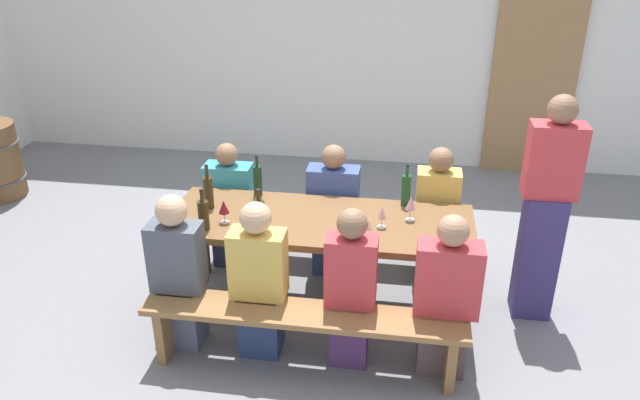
% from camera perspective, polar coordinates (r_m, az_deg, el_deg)
% --- Properties ---
extents(ground_plane, '(24.00, 24.00, 0.00)m').
position_cam_1_polar(ground_plane, '(4.76, -0.00, -9.83)').
color(ground_plane, slate).
extents(back_wall, '(14.00, 0.20, 3.20)m').
position_cam_1_polar(back_wall, '(7.10, 4.02, 16.11)').
color(back_wall, silver).
rests_on(back_wall, ground).
extents(wooden_door, '(0.90, 0.06, 2.10)m').
position_cam_1_polar(wooden_door, '(7.17, 19.16, 10.38)').
color(wooden_door, '#9E7247').
rests_on(wooden_door, ground).
extents(tasting_table, '(2.17, 0.80, 0.75)m').
position_cam_1_polar(tasting_table, '(4.40, -0.00, -2.66)').
color(tasting_table, brown).
rests_on(tasting_table, ground).
extents(bench_near, '(2.07, 0.30, 0.45)m').
position_cam_1_polar(bench_near, '(3.99, -1.56, -11.38)').
color(bench_near, olive).
rests_on(bench_near, ground).
extents(bench_far, '(2.07, 0.30, 0.45)m').
position_cam_1_polar(bench_far, '(5.16, 1.18, -2.13)').
color(bench_far, olive).
rests_on(bench_far, ground).
extents(wine_bottle_0, '(0.07, 0.07, 0.32)m').
position_cam_1_polar(wine_bottle_0, '(4.71, -5.81, 1.87)').
color(wine_bottle_0, '#143319').
rests_on(wine_bottle_0, tasting_table).
extents(wine_bottle_1, '(0.07, 0.07, 0.34)m').
position_cam_1_polar(wine_bottle_1, '(4.55, -10.31, 0.76)').
color(wine_bottle_1, '#332814').
rests_on(wine_bottle_1, tasting_table).
extents(wine_bottle_2, '(0.07, 0.07, 0.32)m').
position_cam_1_polar(wine_bottle_2, '(4.57, 7.98, 0.98)').
color(wine_bottle_2, '#194723').
rests_on(wine_bottle_2, tasting_table).
extents(wine_bottle_3, '(0.08, 0.08, 0.33)m').
position_cam_1_polar(wine_bottle_3, '(4.14, -5.64, -1.55)').
color(wine_bottle_3, '#332814').
rests_on(wine_bottle_3, tasting_table).
extents(wine_bottle_4, '(0.08, 0.08, 0.30)m').
position_cam_1_polar(wine_bottle_4, '(4.26, -10.75, -1.31)').
color(wine_bottle_4, '#332814').
rests_on(wine_bottle_4, tasting_table).
extents(wine_glass_0, '(0.07, 0.07, 0.19)m').
position_cam_1_polar(wine_glass_0, '(4.34, 8.41, -0.33)').
color(wine_glass_0, silver).
rests_on(wine_glass_0, tasting_table).
extents(wine_glass_1, '(0.07, 0.07, 0.16)m').
position_cam_1_polar(wine_glass_1, '(4.23, 5.76, -1.24)').
color(wine_glass_1, silver).
rests_on(wine_glass_1, tasting_table).
extents(wine_glass_2, '(0.07, 0.07, 0.18)m').
position_cam_1_polar(wine_glass_2, '(4.01, 4.56, -2.43)').
color(wine_glass_2, silver).
rests_on(wine_glass_2, tasting_table).
extents(wine_glass_3, '(0.08, 0.08, 0.17)m').
position_cam_1_polar(wine_glass_3, '(4.32, -8.91, -0.69)').
color(wine_glass_3, silver).
rests_on(wine_glass_3, tasting_table).
extents(seated_guest_near_0, '(0.35, 0.24, 1.13)m').
position_cam_1_polar(seated_guest_near_0, '(4.22, -12.97, -6.82)').
color(seated_guest_near_0, '#51546A').
rests_on(seated_guest_near_0, ground).
extents(seated_guest_near_1, '(0.36, 0.24, 1.12)m').
position_cam_1_polar(seated_guest_near_1, '(4.07, -5.68, -7.69)').
color(seated_guest_near_1, navy).
rests_on(seated_guest_near_1, ground).
extents(seated_guest_near_2, '(0.32, 0.24, 1.12)m').
position_cam_1_polar(seated_guest_near_2, '(3.98, 2.85, -8.40)').
color(seated_guest_near_2, '#4C2C59').
rests_on(seated_guest_near_2, ground).
extents(seated_guest_near_3, '(0.40, 0.24, 1.12)m').
position_cam_1_polar(seated_guest_near_3, '(3.98, 11.58, -9.09)').
color(seated_guest_near_3, brown).
rests_on(seated_guest_near_3, ground).
extents(seated_guest_far_0, '(0.38, 0.24, 1.07)m').
position_cam_1_polar(seated_guest_far_0, '(5.13, -8.30, -0.79)').
color(seated_guest_far_0, '#2C3250').
rests_on(seated_guest_far_0, ground).
extents(seated_guest_far_1, '(0.41, 0.24, 1.11)m').
position_cam_1_polar(seated_guest_far_1, '(4.95, 1.22, -1.30)').
color(seated_guest_far_1, navy).
rests_on(seated_guest_far_1, ground).
extents(seated_guest_far_2, '(0.33, 0.24, 1.13)m').
position_cam_1_polar(seated_guest_far_2, '(4.92, 10.67, -1.69)').
color(seated_guest_far_2, '#27483D').
rests_on(seated_guest_far_2, ground).
extents(standing_host, '(0.36, 0.24, 1.67)m').
position_cam_1_polar(standing_host, '(4.57, 20.09, -1.26)').
color(standing_host, navy).
rests_on(standing_host, ground).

